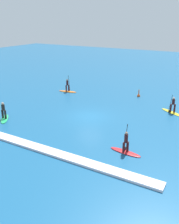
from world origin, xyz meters
TOP-DOWN VIEW (x-y plane):
  - ground_plane at (0.00, 0.00)m, footprint 120.00×120.00m
  - surfer_on_red_board at (6.11, -5.13)m, footprint 2.61×0.90m
  - surfer_on_green_board at (-7.20, -4.97)m, footprint 2.23×2.42m
  - surfer_on_yellow_board at (7.31, 5.44)m, footprint 2.85×2.13m
  - surfer_on_orange_board at (-7.32, 6.59)m, footprint 2.73×1.09m
  - marker_buoy at (2.11, 9.40)m, footprint 0.40×0.40m
  - wave_crest at (0.00, -8.01)m, footprint 19.62×0.90m

SIDE VIEW (x-z plane):
  - ground_plane at x=0.00m, z-range 0.00..0.00m
  - wave_crest at x=0.00m, z-range 0.00..0.18m
  - marker_buoy at x=2.11m, z-range -0.36..0.69m
  - surfer_on_red_board at x=6.11m, z-range -0.69..1.52m
  - surfer_on_orange_board at x=-7.32m, z-range -0.75..1.61m
  - surfer_on_yellow_board at x=7.31m, z-range -0.56..1.49m
  - surfer_on_green_board at x=-7.20m, z-range -0.44..1.37m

